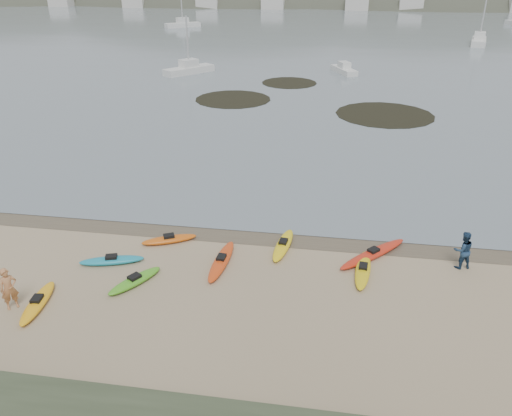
# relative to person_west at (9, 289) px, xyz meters

# --- Properties ---
(ground) EXTENTS (600.00, 600.00, 0.00)m
(ground) POSITION_rel_person_west_xyz_m (9.34, 8.18, -0.97)
(ground) COLOR tan
(ground) RESTS_ON ground
(wet_sand) EXTENTS (60.00, 60.00, 0.00)m
(wet_sand) POSITION_rel_person_west_xyz_m (9.34, 7.88, -0.97)
(wet_sand) COLOR brown
(wet_sand) RESTS_ON ground
(kayaks) EXTENTS (17.00, 9.90, 0.34)m
(kayaks) POSITION_rel_person_west_xyz_m (8.48, 4.68, -0.80)
(kayaks) COLOR #4FAC22
(kayaks) RESTS_ON ground
(person_west) EXTENTS (0.83, 0.83, 1.95)m
(person_west) POSITION_rel_person_west_xyz_m (0.00, 0.00, 0.00)
(person_west) COLOR #C37F4E
(person_west) RESTS_ON ground
(person_east) EXTENTS (1.10, 0.96, 1.94)m
(person_east) POSITION_rel_person_west_xyz_m (19.71, 6.24, -0.01)
(person_east) COLOR navy
(person_east) RESTS_ON ground
(kelp_mats) EXTENTS (24.67, 20.94, 0.04)m
(kelp_mats) POSITION_rel_person_west_xyz_m (10.56, 37.54, -0.95)
(kelp_mats) COLOR black
(kelp_mats) RESTS_ON water
(moored_boats) EXTENTS (83.37, 73.72, 1.18)m
(moored_boats) POSITION_rel_person_west_xyz_m (17.63, 86.65, -0.43)
(moored_boats) COLOR silver
(moored_boats) RESTS_ON ground
(far_hills) EXTENTS (550.00, 135.00, 80.00)m
(far_hills) POSITION_rel_person_west_xyz_m (48.72, 202.15, -16.90)
(far_hills) COLOR #384235
(far_hills) RESTS_ON ground
(far_town) EXTENTS (199.00, 5.00, 4.00)m
(far_town) POSITION_rel_person_west_xyz_m (15.34, 153.18, 1.03)
(far_town) COLOR beige
(far_town) RESTS_ON ground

